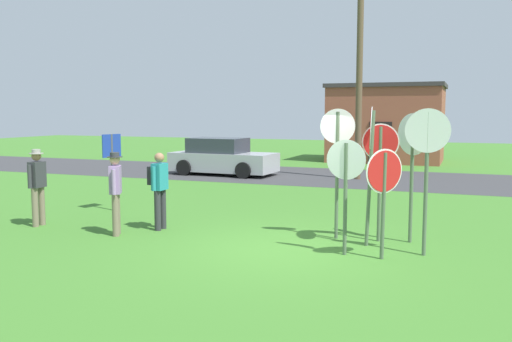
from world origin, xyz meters
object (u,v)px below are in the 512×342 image
Objects in this scene: utility_pole at (360,66)px; stop_sign_low_front at (384,185)px; stop_sign_rear_right at (370,151)px; person_holding_notes at (159,185)px; person_with_sunhat at (116,189)px; info_panel_leftmost at (112,158)px; stop_sign_leaning_left at (337,152)px; stop_sign_rear_left at (346,177)px; parked_car_on_street at (222,158)px; stop_sign_nearest at (380,162)px; person_near_signs at (37,183)px; stop_sign_center_cluster at (413,154)px; stop_sign_tallest at (427,155)px.

stop_sign_low_front is at bearing -77.02° from utility_pole.
person_holding_notes is (-4.53, -0.17, -0.85)m from stop_sign_rear_right.
info_panel_leftmost is at bearing 127.03° from person_with_sunhat.
stop_sign_leaning_left is 1.27× the size of stop_sign_rear_left.
stop_sign_low_front is at bearing -17.81° from info_panel_leftmost.
parked_car_on_street is 2.26× the size of stop_sign_low_front.
stop_sign_low_front is 0.93× the size of stop_sign_rear_left.
parked_car_on_street is at bearing 127.58° from stop_sign_rear_right.
person_near_signs is (-7.40, -1.28, -0.61)m from stop_sign_nearest.
stop_sign_center_cluster is (2.96, -9.96, -2.55)m from utility_pole.
stop_sign_low_front is 1.15× the size of person_holding_notes.
person_holding_notes is at bearing -171.82° from stop_sign_center_cluster.
stop_sign_low_front is at bearing -5.70° from stop_sign_rear_left.
parked_car_on_street is 2.59× the size of person_holding_notes.
person_holding_notes is at bearing 171.22° from stop_sign_rear_left.
utility_pole is 3.97× the size of stop_sign_rear_left.
person_with_sunhat is at bearing -76.44° from parked_car_on_street.
info_panel_leftmost is (-6.19, 1.07, -0.40)m from stop_sign_leaning_left.
person_holding_notes is (-4.65, -0.63, -0.61)m from stop_sign_nearest.
stop_sign_low_front is at bearing -53.39° from parked_car_on_street.
stop_sign_rear_right reaches higher than stop_sign_low_front.
stop_sign_low_front is 0.69m from stop_sign_rear_left.
stop_sign_nearest is 4.73m from person_holding_notes.
parked_car_on_street is at bearing 126.61° from stop_sign_low_front.
info_panel_leftmost is (-7.96, 1.77, -0.43)m from stop_sign_tallest.
person_with_sunhat is at bearing -124.23° from person_holding_notes.
parked_car_on_street is 1.66× the size of stop_sign_tallest.
stop_sign_rear_left is (-0.68, 0.07, 0.09)m from stop_sign_low_front.
stop_sign_leaning_left is at bearing -9.82° from info_panel_leftmost.
stop_sign_tallest is 1.10m from stop_sign_rear_right.
info_panel_leftmost is (-7.03, 1.00, -0.21)m from stop_sign_nearest.
stop_sign_low_front is at bearing -78.40° from stop_sign_nearest.
parked_car_on_street is at bearing 124.40° from stop_sign_rear_left.
info_panel_leftmost is (0.83, -8.61, 0.69)m from parked_car_on_street.
stop_sign_rear_right is 4.61m from person_holding_notes.
stop_sign_low_front is (2.64, -11.44, -2.99)m from utility_pole.
person_near_signs is (-8.33, -0.51, -0.82)m from stop_sign_tallest.
stop_sign_rear_left is (-1.01, -1.41, -0.35)m from stop_sign_center_cluster.
utility_pole reaches higher than stop_sign_leaning_left.
stop_sign_rear_left is at bearing -159.20° from stop_sign_tallest.
stop_sign_nearest reaches higher than info_panel_leftmost.
stop_sign_center_cluster is 6.05m from person_with_sunhat.
stop_sign_leaning_left is at bearing 109.79° from stop_sign_rear_left.
stop_sign_tallest is at bearing -1.51° from person_holding_notes.
parked_car_on_street is 10.90m from person_near_signs.
stop_sign_rear_left reaches higher than info_panel_leftmost.
stop_sign_low_front is 1.58m from stop_sign_center_cluster.
stop_sign_tallest is 1.32× the size of info_panel_leftmost.
stop_sign_nearest is at bearing -8.07° from info_panel_leftmost.
person_near_signs is at bearing 180.00° from stop_sign_rear_left.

